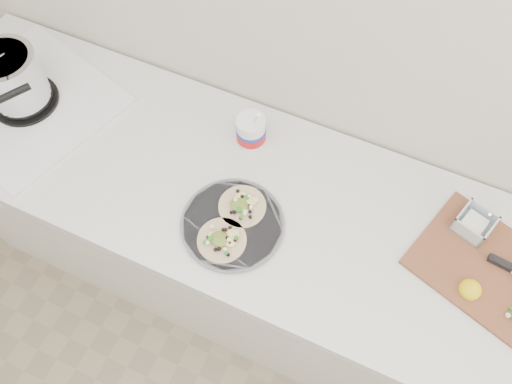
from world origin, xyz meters
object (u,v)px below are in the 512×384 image
at_px(stove, 18,87).
at_px(cutboard, 496,268).
at_px(taco_plate, 232,223).
at_px(tub, 252,130).

bearing_deg(stove, cutboard, 18.63).
xyz_separation_m(stove, cutboard, (1.55, 0.06, -0.07)).
height_order(taco_plate, tub, tub).
relative_size(tub, cutboard, 0.42).
xyz_separation_m(taco_plate, tub, (-0.07, 0.29, 0.05)).
relative_size(stove, cutboard, 1.29).
bearing_deg(cutboard, taco_plate, -148.44).
distance_m(stove, taco_plate, 0.83).
relative_size(taco_plate, cutboard, 0.60).
bearing_deg(taco_plate, tub, 103.90).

